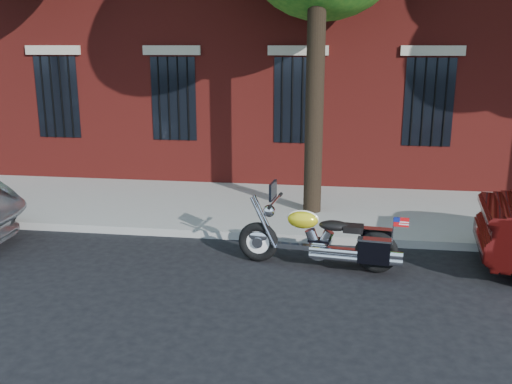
# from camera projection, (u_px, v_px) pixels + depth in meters

# --- Properties ---
(ground) EXTENTS (120.00, 120.00, 0.00)m
(ground) POSITION_uv_depth(u_px,v_px,m) (271.00, 269.00, 9.11)
(ground) COLOR black
(ground) RESTS_ON ground
(curb) EXTENTS (40.00, 0.16, 0.15)m
(curb) POSITION_uv_depth(u_px,v_px,m) (280.00, 237.00, 10.41)
(curb) COLOR gray
(curb) RESTS_ON ground
(sidewalk) EXTENTS (40.00, 3.60, 0.15)m
(sidewalk) POSITION_uv_depth(u_px,v_px,m) (289.00, 208.00, 12.21)
(sidewalk) COLOR gray
(sidewalk) RESTS_ON ground
(motorcycle) EXTENTS (2.65, 0.94, 1.36)m
(motorcycle) POSITION_uv_depth(u_px,v_px,m) (325.00, 241.00, 9.05)
(motorcycle) COLOR black
(motorcycle) RESTS_ON ground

